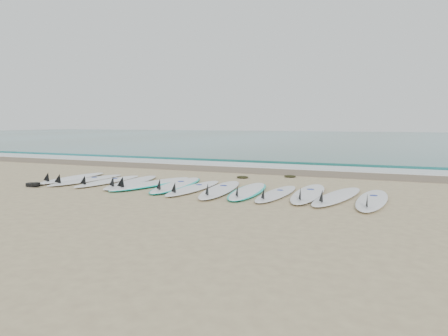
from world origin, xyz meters
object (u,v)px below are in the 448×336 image
at_px(surfboard_12, 372,200).
at_px(leash_coil, 33,184).
at_px(surfboard_0, 71,178).
at_px(surfboard_6, 193,188).

height_order(surfboard_12, leash_coil, surfboard_12).
distance_m(surfboard_0, surfboard_12, 7.59).
height_order(surfboard_6, leash_coil, surfboard_6).
xyz_separation_m(surfboard_6, leash_coil, (-3.75, -0.99, -0.01)).
bearing_deg(surfboard_12, surfboard_6, -179.18).
height_order(surfboard_0, surfboard_12, surfboard_12).
xyz_separation_m(surfboard_6, surfboard_12, (3.83, 0.01, 0.00)).
distance_m(surfboard_6, surfboard_12, 3.83).
bearing_deg(surfboard_12, surfboard_0, 178.77).
relative_size(surfboard_0, surfboard_12, 0.98).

